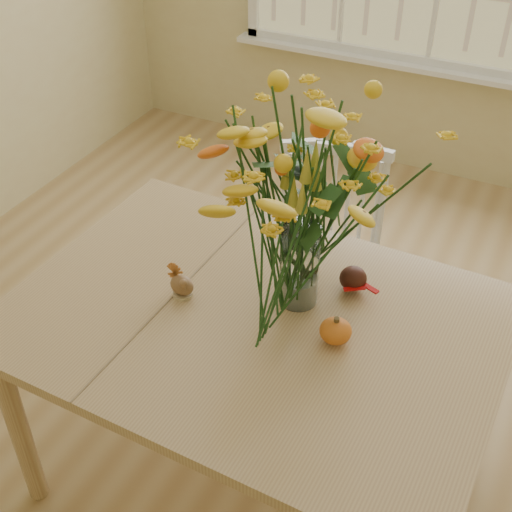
% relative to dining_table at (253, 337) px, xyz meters
% --- Properties ---
extents(floor, '(4.00, 4.50, 0.01)m').
position_rel_dining_table_xyz_m(floor, '(-0.10, 0.30, -0.72)').
color(floor, tan).
rests_on(floor, ground).
extents(dining_table, '(1.54, 1.13, 0.81)m').
position_rel_dining_table_xyz_m(dining_table, '(0.00, 0.00, 0.00)').
color(dining_table, tan).
rests_on(dining_table, floor).
extents(windsor_chair, '(0.53, 0.52, 0.95)m').
position_rel_dining_table_xyz_m(windsor_chair, '(-0.04, 0.78, -0.18)').
color(windsor_chair, white).
rests_on(windsor_chair, floor).
extents(flower_vase, '(0.58, 0.58, 0.69)m').
position_rel_dining_table_xyz_m(flower_vase, '(0.09, 0.13, 0.51)').
color(flower_vase, white).
rests_on(flower_vase, dining_table).
extents(pumpkin, '(0.10, 0.10, 0.07)m').
position_rel_dining_table_xyz_m(pumpkin, '(0.27, 0.01, 0.13)').
color(pumpkin, '#C26216').
rests_on(pumpkin, dining_table).
extents(turkey_figurine, '(0.09, 0.07, 0.10)m').
position_rel_dining_table_xyz_m(turkey_figurine, '(-0.25, -0.01, 0.13)').
color(turkey_figurine, '#CCB78C').
rests_on(turkey_figurine, dining_table).
extents(dark_gourd, '(0.12, 0.09, 0.08)m').
position_rel_dining_table_xyz_m(dark_gourd, '(0.23, 0.26, 0.13)').
color(dark_gourd, '#38160F').
rests_on(dark_gourd, dining_table).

